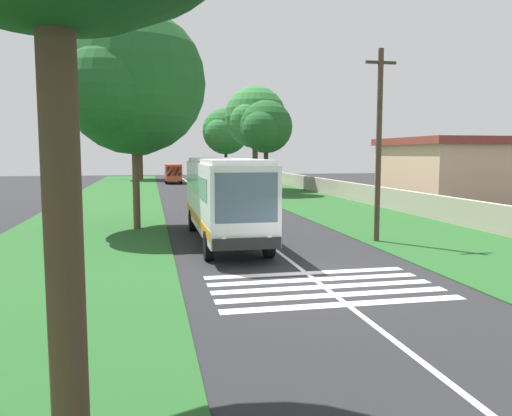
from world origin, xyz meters
The scene contains 18 objects.
ground centered at (0.00, 0.00, 0.00)m, with size 160.00×160.00×0.00m, color #262628.
grass_verge_left centered at (15.00, 8.20, 0.02)m, with size 120.00×8.00×0.04m, color #235623.
grass_verge_right centered at (15.00, -8.20, 0.02)m, with size 120.00×8.00×0.04m, color #235623.
centre_line centered at (15.00, 0.00, 0.00)m, with size 110.00×0.16×0.01m, color silver.
coach_bus centered at (7.63, 1.80, 2.15)m, with size 11.16×2.62×3.73m.
zebra_crossing centered at (-0.82, 0.00, 0.00)m, with size 4.05×6.80×0.01m.
trailing_car_0 centered at (28.02, -1.78, 0.67)m, with size 4.30×1.78×1.43m.
trailing_car_1 centered at (35.13, -1.84, 0.67)m, with size 4.30×1.78×1.43m.
trailing_car_2 centered at (42.82, -1.76, 0.67)m, with size 4.30×1.78×1.43m.
trailing_minibus_0 centered at (53.49, 2.05, 1.55)m, with size 6.00×2.14×2.53m.
roadside_tree_left_0 centered at (63.71, 6.53, 7.10)m, with size 9.13×7.47×11.02m.
roadside_tree_left_1 centered at (12.26, 5.90, 7.41)m, with size 8.23×7.34×11.19m.
roadside_tree_right_0 centered at (40.17, -6.13, 7.67)m, with size 7.90×6.68×11.16m.
roadside_tree_right_1 centered at (33.16, -5.79, 6.32)m, with size 6.05×5.08×8.95m.
roadside_tree_right_2 centered at (60.58, -5.86, 6.99)m, with size 8.55×6.86×10.59m.
utility_pole centered at (6.17, -4.91, 4.41)m, with size 0.24×1.40×8.45m.
roadside_wall centered at (20.00, -11.60, 0.77)m, with size 70.00×0.40×1.46m, color #B2A893.
roadside_building centered at (22.95, -18.52, 2.64)m, with size 11.13×7.77×5.21m.
Camera 1 is at (-15.02, 5.02, 3.98)m, focal length 35.94 mm.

